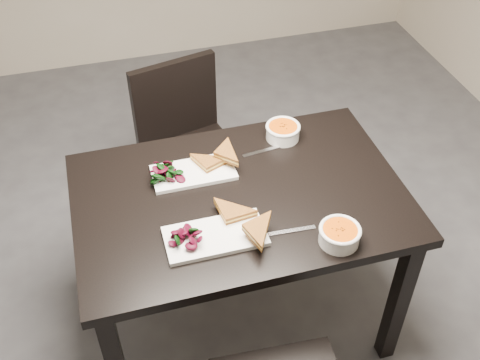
{
  "coord_description": "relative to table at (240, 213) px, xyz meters",
  "views": [
    {
      "loc": [
        0.08,
        -1.37,
        2.2
      ],
      "look_at": [
        0.5,
        0.1,
        0.82
      ],
      "focal_mm": 43.46,
      "sensor_mm": 36.0,
      "label": 1
    }
  ],
  "objects": [
    {
      "name": "soup_bowl_far",
      "position": [
        0.26,
        0.27,
        0.13
      ],
      "size": [
        0.14,
        0.14,
        0.06
      ],
      "color": "white",
      "rests_on": "table"
    },
    {
      "name": "plate_far",
      "position": [
        -0.14,
        0.15,
        0.11
      ],
      "size": [
        0.31,
        0.16,
        0.02
      ],
      "primitive_type": "cube",
      "color": "white",
      "rests_on": "table"
    },
    {
      "name": "plate_near",
      "position": [
        -0.14,
        -0.18,
        0.11
      ],
      "size": [
        0.34,
        0.17,
        0.02
      ],
      "primitive_type": "cube",
      "color": "white",
      "rests_on": "table"
    },
    {
      "name": "salad_far",
      "position": [
        -0.24,
        0.15,
        0.14
      ],
      "size": [
        0.1,
        0.09,
        0.04
      ],
      "primitive_type": null,
      "color": "black",
      "rests_on": "plate_far"
    },
    {
      "name": "salad_near",
      "position": [
        -0.24,
        -0.18,
        0.14
      ],
      "size": [
        0.11,
        0.1,
        0.05
      ],
      "primitive_type": null,
      "color": "black",
      "rests_on": "plate_near"
    },
    {
      "name": "soup_bowl_near",
      "position": [
        0.25,
        -0.31,
        0.13
      ],
      "size": [
        0.14,
        0.14,
        0.06
      ],
      "color": "white",
      "rests_on": "table"
    },
    {
      "name": "chair_far",
      "position": [
        -0.06,
        0.71,
        -0.17
      ],
      "size": [
        0.51,
        0.51,
        0.85
      ],
      "rotation": [
        0.0,
        0.0,
        0.24
      ],
      "color": "black",
      "rests_on": "ground"
    },
    {
      "name": "sandwich_near",
      "position": [
        -0.07,
        -0.17,
        0.14
      ],
      "size": [
        0.18,
        0.15,
        0.06
      ],
      "primitive_type": null,
      "rotation": [
        0.0,
        0.0,
        0.11
      ],
      "color": "#AD6624",
      "rests_on": "plate_near"
    },
    {
      "name": "cutlery_near",
      "position": [
        0.11,
        -0.22,
        0.1
      ],
      "size": [
        0.18,
        0.03,
        0.0
      ],
      "primitive_type": "cube",
      "rotation": [
        0.0,
        0.0,
        -0.06
      ],
      "color": "silver",
      "rests_on": "table"
    },
    {
      "name": "cutlery_far",
      "position": [
        0.16,
        0.21,
        0.1
      ],
      "size": [
        0.18,
        0.04,
        0.0
      ],
      "primitive_type": "cube",
      "rotation": [
        0.0,
        0.0,
        0.13
      ],
      "color": "silver",
      "rests_on": "table"
    },
    {
      "name": "table",
      "position": [
        0.0,
        0.0,
        0.0
      ],
      "size": [
        1.2,
        0.8,
        0.75
      ],
      "color": "black",
      "rests_on": "ground"
    },
    {
      "name": "sandwich_far",
      "position": [
        -0.07,
        0.14,
        0.14
      ],
      "size": [
        0.19,
        0.17,
        0.05
      ],
      "primitive_type": null,
      "rotation": [
        0.0,
        0.0,
        0.39
      ],
      "color": "#AD6624",
      "rests_on": "plate_far"
    }
  ]
}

